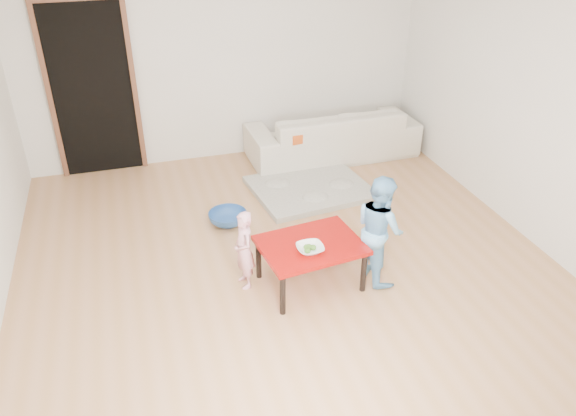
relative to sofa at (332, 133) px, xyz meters
name	(u,v)px	position (x,y,z in m)	size (l,w,h in m)	color
floor	(282,256)	(-1.29, -2.05, -0.32)	(5.00, 5.00, 0.01)	#B6814E
back_wall	(224,57)	(-1.29, 0.45, 0.98)	(5.00, 0.02, 2.60)	silver
right_wall	(527,103)	(1.21, -2.05, 0.98)	(0.02, 5.00, 2.60)	silver
doorway	(93,91)	(-2.89, 0.43, 0.70)	(1.02, 0.08, 2.11)	brown
sofa	(332,133)	(0.00, 0.00, 0.00)	(2.20, 0.86, 0.64)	beige
cushion	(302,132)	(-0.49, -0.24, 0.16)	(0.44, 0.39, 0.12)	#E35719
red_table	(310,264)	(-1.17, -2.54, -0.10)	(0.87, 0.66, 0.44)	#990C08
bowl	(310,249)	(-1.22, -2.66, 0.14)	(0.23, 0.23, 0.06)	white
broccoli	(310,249)	(-1.22, -2.66, 0.14)	(0.12, 0.12, 0.06)	#2D5919
child_pink	(244,250)	(-1.73, -2.38, 0.05)	(0.27, 0.18, 0.75)	pink
child_blue	(380,229)	(-0.55, -2.61, 0.19)	(0.50, 0.39, 1.02)	#67B0EE
basin	(228,218)	(-1.67, -1.30, -0.26)	(0.41, 0.41, 0.13)	#29569B
blanket	(310,188)	(-0.60, -0.86, -0.29)	(1.31, 1.09, 0.07)	beige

